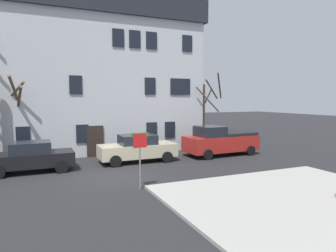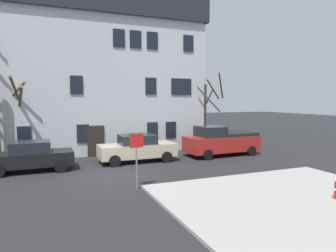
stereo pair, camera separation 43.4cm
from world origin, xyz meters
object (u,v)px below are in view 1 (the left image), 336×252
Objects in this scene: building_main at (100,76)px; tree_bare_end at (205,112)px; street_sign_pole at (140,150)px; car_black_sedan at (31,157)px; pickup_truck_red at (220,141)px; car_beige_sedan at (138,148)px; bicycle_leaning at (40,154)px.

tree_bare_end is (7.38, -4.09, -2.83)m from building_main.
building_main is at bearing 86.08° from street_sign_pole.
car_black_sedan is (-12.61, -3.40, -2.06)m from tree_bare_end.
pickup_truck_red is 9.38m from street_sign_pole.
building_main is at bearing 96.22° from car_beige_sedan.
pickup_truck_red is (6.75, -7.34, -4.71)m from building_main.
building_main is 5.92× the size of street_sign_pole.
car_black_sedan is at bearing -124.93° from building_main.
building_main reaches higher than street_sign_pole.
tree_bare_end reaches higher than street_sign_pole.
tree_bare_end is 1.24× the size of car_beige_sedan.
bicycle_leaning is at bearing 164.90° from pickup_truck_red.
street_sign_pole is (4.35, -5.27, 0.92)m from car_black_sedan.
car_black_sedan is 2.53× the size of bicycle_leaning.
building_main is 8.74m from car_beige_sedan.
car_beige_sedan is (0.79, -7.22, -4.86)m from building_main.
car_beige_sedan is 2.74× the size of bicycle_leaning.
pickup_truck_red reaches higher than car_beige_sedan.
pickup_truck_red is 2.14× the size of street_sign_pole.
building_main is 11.03m from pickup_truck_red.
pickup_truck_red is 3.04× the size of bicycle_leaning.
car_black_sedan is at bearing -177.52° from car_beige_sedan.
car_black_sedan is at bearing -164.92° from tree_bare_end.
car_beige_sedan is 0.90× the size of pickup_truck_red.
bicycle_leaning is at bearing -179.26° from tree_bare_end.
tree_bare_end is at bearing 46.38° from street_sign_pole.
bicycle_leaning is (-12.12, -0.16, -2.51)m from tree_bare_end.
building_main is at bearing 132.61° from pickup_truck_red.
street_sign_pole is 1.42× the size of bicycle_leaning.
building_main is 2.77× the size of pickup_truck_red.
car_black_sedan is at bearing 129.59° from street_sign_pole.
car_beige_sedan reaches higher than bicycle_leaning.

